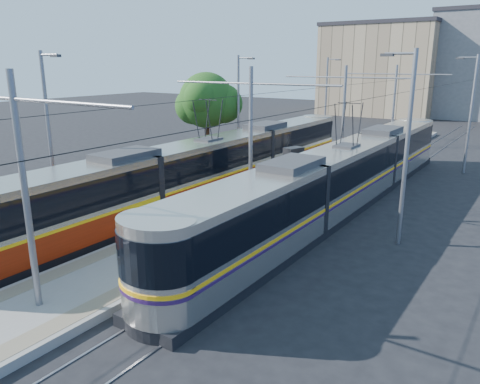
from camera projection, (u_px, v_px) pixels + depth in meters
The scene contains 13 objects.
ground at pixel (136, 268), 17.61m from camera, with size 160.00×160.00×0.00m, color black.
platform at pixel (323, 176), 31.17m from camera, with size 4.00×50.00×0.30m, color gray.
tactile_strip_left at pixel (303, 171), 31.91m from camera, with size 0.70×50.00×0.01m, color gray.
tactile_strip_right at pixel (344, 177), 30.35m from camera, with size 0.70×50.00×0.01m, color gray.
rails at pixel (323, 178), 31.21m from camera, with size 8.71×70.00×0.03m.
track_arrow at pixel (6, 273), 17.14m from camera, with size 1.20×5.00×0.01m, color silver.
tram_left at pixel (209, 168), 26.50m from camera, with size 2.43×30.86×5.50m.
tram_right at pixel (345, 174), 24.40m from camera, with size 2.43×29.95×5.50m.
catenary at pixel (307, 114), 27.73m from camera, with size 9.20×70.00×7.00m.
street_lamps at pixel (349, 110), 33.30m from camera, with size 15.18×38.22×8.00m.
shelter at pixel (293, 168), 26.84m from camera, with size 1.01×1.29×2.52m.
tree at pixel (211, 101), 35.90m from camera, with size 4.69×4.33×6.81m.
building_left at pixel (383, 69), 69.25m from camera, with size 16.32×12.24×13.09m.
Camera 1 is at (12.30, -11.27, 7.44)m, focal length 35.00 mm.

